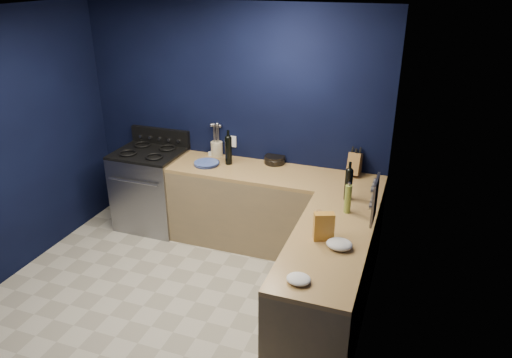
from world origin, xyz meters
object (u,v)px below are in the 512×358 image
at_px(plate_stack, 206,163).
at_px(crouton_bag, 324,227).
at_px(gas_range, 152,190).
at_px(utensil_crock, 217,149).
at_px(knife_block, 355,164).

height_order(plate_stack, crouton_bag, crouton_bag).
distance_m(gas_range, plate_stack, 0.88).
relative_size(gas_range, plate_stack, 3.38).
height_order(plate_stack, utensil_crock, utensil_crock).
bearing_deg(utensil_crock, knife_block, 0.00).
distance_m(plate_stack, utensil_crock, 0.31).
bearing_deg(gas_range, plate_stack, -2.18).
bearing_deg(plate_stack, gas_range, 177.82).
bearing_deg(knife_block, utensil_crock, -176.24).
xyz_separation_m(plate_stack, knife_block, (1.58, 0.30, 0.10)).
height_order(gas_range, knife_block, knife_block).
xyz_separation_m(gas_range, crouton_bag, (2.32, -1.15, 0.56)).
xyz_separation_m(plate_stack, crouton_bag, (1.56, -1.13, 0.10)).
xyz_separation_m(knife_block, crouton_bag, (-0.02, -1.42, 0.00)).
bearing_deg(plate_stack, knife_block, 10.69).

